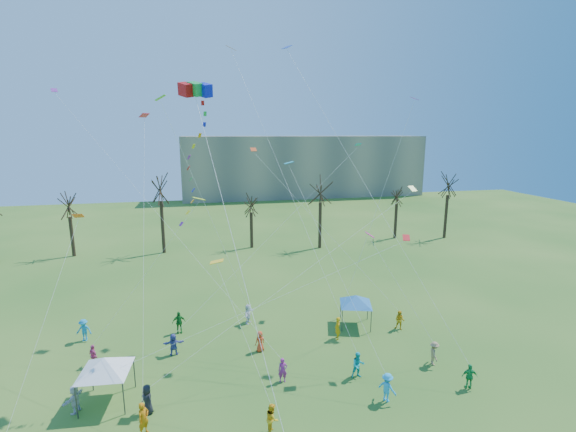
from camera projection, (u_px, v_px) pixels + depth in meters
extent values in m
cube|color=gray|center=(303.00, 166.00, 102.36)|extent=(60.00, 14.00, 15.00)
cylinder|color=black|center=(72.00, 237.00, 51.95)|extent=(0.44, 0.44, 5.24)
cylinder|color=black|center=(163.00, 227.00, 53.27)|extent=(0.44, 0.44, 7.03)
cylinder|color=black|center=(251.00, 230.00, 55.90)|extent=(0.44, 0.44, 5.01)
cylinder|color=black|center=(320.00, 225.00, 55.60)|extent=(0.44, 0.44, 6.48)
cylinder|color=black|center=(396.00, 221.00, 60.98)|extent=(0.44, 0.44, 5.31)
cylinder|color=black|center=(446.00, 217.00, 60.99)|extent=(0.44, 0.44, 6.62)
cube|color=red|center=(186.00, 90.00, 25.17)|extent=(1.02, 1.29, 1.07)
cube|color=green|center=(195.00, 90.00, 25.29)|extent=(1.02, 1.29, 1.07)
cube|color=#111CD5|center=(205.00, 90.00, 25.41)|extent=(1.02, 1.29, 1.07)
cylinder|color=white|center=(234.00, 245.00, 21.17)|extent=(0.02, 0.02, 20.26)
cylinder|color=#3F3F44|center=(76.00, 402.00, 22.43)|extent=(0.07, 0.07, 2.06)
cylinder|color=#3F3F44|center=(124.00, 398.00, 22.76)|extent=(0.07, 0.07, 2.06)
cylinder|color=#3F3F44|center=(92.00, 376.00, 24.90)|extent=(0.07, 0.07, 2.06)
cylinder|color=#3F3F44|center=(134.00, 372.00, 25.23)|extent=(0.07, 0.07, 2.06)
pyramid|color=white|center=(105.00, 364.00, 23.53)|extent=(3.91, 3.91, 0.88)
cylinder|color=#3F3F44|center=(342.00, 321.00, 32.41)|extent=(0.08, 0.08, 1.87)
cylinder|color=#3F3F44|center=(371.00, 322.00, 32.24)|extent=(0.08, 0.08, 1.87)
cylinder|color=#3F3F44|center=(341.00, 308.00, 34.67)|extent=(0.08, 0.08, 1.87)
cylinder|color=#3F3F44|center=(368.00, 309.00, 34.50)|extent=(0.08, 0.08, 1.87)
pyramid|color=#2268AC|center=(356.00, 300.00, 33.18)|extent=(3.41, 3.41, 0.80)
imported|color=orange|center=(143.00, 419.00, 21.33)|extent=(0.76, 0.80, 1.83)
imported|color=#EFAD19|center=(272.00, 418.00, 21.44)|extent=(0.73, 0.89, 1.71)
imported|color=#1CA0E0|center=(387.00, 387.00, 23.95)|extent=(1.22, 1.34, 1.80)
imported|color=green|center=(470.00, 376.00, 25.17)|extent=(1.04, 0.66, 1.65)
imported|color=silver|center=(75.00, 399.00, 23.02)|extent=(1.09, 1.61, 1.67)
imported|color=black|center=(147.00, 399.00, 22.92)|extent=(0.95, 1.02, 1.76)
imported|color=#942579|center=(283.00, 370.00, 25.85)|extent=(0.63, 0.46, 1.62)
imported|color=#0DB4BB|center=(358.00, 365.00, 26.30)|extent=(0.89, 0.71, 1.76)
imported|color=#997D53|center=(434.00, 353.00, 27.74)|extent=(0.91, 1.23, 1.70)
imported|color=#D6478B|center=(93.00, 355.00, 27.61)|extent=(0.89, 0.95, 1.57)
imported|color=#4A51A1|center=(174.00, 344.00, 29.01)|extent=(1.51, 0.52, 1.62)
imported|color=red|center=(260.00, 341.00, 29.48)|extent=(0.90, 0.74, 1.57)
imported|color=orange|center=(337.00, 328.00, 31.21)|extent=(0.45, 0.67, 1.80)
imported|color=gold|center=(400.00, 320.00, 32.72)|extent=(0.99, 0.98, 1.62)
imported|color=#1787BE|center=(84.00, 330.00, 30.93)|extent=(1.26, 0.88, 1.77)
imported|color=#1A7926|center=(179.00, 322.00, 32.17)|extent=(1.11, 0.58, 1.80)
imported|color=white|center=(248.00, 314.00, 33.81)|extent=(1.17, 1.62, 1.69)
cube|color=#FF4F0D|center=(78.00, 216.00, 23.46)|extent=(0.59, 0.70, 0.34)
cylinder|color=white|center=(44.00, 321.00, 20.96)|extent=(0.01, 0.01, 11.81)
cube|color=#F6295A|center=(144.00, 115.00, 29.46)|extent=(0.86, 0.91, 0.31)
cylinder|color=white|center=(144.00, 240.00, 25.36)|extent=(0.01, 0.01, 19.54)
cube|color=yellow|center=(217.00, 262.00, 23.88)|extent=(0.86, 0.70, 0.19)
cylinder|color=white|center=(243.00, 332.00, 22.62)|extent=(0.01, 0.01, 8.46)
cube|color=#179CAF|center=(289.00, 163.00, 29.05)|extent=(0.67, 0.52, 0.19)
cylinder|color=white|center=(333.00, 261.00, 26.46)|extent=(0.01, 0.01, 15.51)
cube|color=blue|center=(287.00, 47.00, 33.73)|extent=(0.94, 0.91, 0.36)
cylinder|color=white|center=(365.00, 185.00, 29.40)|extent=(0.01, 0.01, 27.58)
cube|color=red|center=(406.00, 238.00, 27.29)|extent=(0.64, 0.69, 0.32)
cylinder|color=white|center=(255.00, 308.00, 25.11)|extent=(0.01, 0.01, 22.38)
cube|color=#7AC52E|center=(413.00, 189.00, 32.88)|extent=(0.64, 0.71, 0.40)
cylinder|color=white|center=(304.00, 272.00, 27.86)|extent=(0.01, 0.01, 24.08)
cube|color=purple|center=(54.00, 90.00, 32.51)|extent=(0.63, 0.67, 0.34)
cylinder|color=white|center=(155.00, 211.00, 29.13)|extent=(0.01, 0.01, 27.73)
cube|color=orange|center=(231.00, 48.00, 33.53)|extent=(0.91, 0.86, 0.37)
cylinder|color=white|center=(287.00, 185.00, 29.87)|extent=(0.01, 0.01, 26.00)
cube|color=#FB2989|center=(370.00, 235.00, 26.87)|extent=(0.69, 0.63, 0.40)
cylinder|color=white|center=(403.00, 292.00, 27.26)|extent=(0.01, 0.01, 8.80)
cube|color=#DDFF1A|center=(199.00, 199.00, 26.65)|extent=(0.89, 0.77, 0.25)
cylinder|color=white|center=(145.00, 275.00, 27.07)|extent=(0.01, 0.01, 12.43)
cube|color=#1796B1|center=(358.00, 145.00, 36.71)|extent=(0.51, 0.62, 0.26)
cylinder|color=white|center=(277.00, 230.00, 32.81)|extent=(0.01, 0.01, 22.46)
cube|color=#62E736|center=(160.00, 98.00, 22.03)|extent=(0.61, 0.53, 0.33)
cylinder|color=white|center=(217.00, 233.00, 25.70)|extent=(0.01, 0.01, 17.26)
cube|color=#E025B3|center=(414.00, 98.00, 29.69)|extent=(0.78, 0.76, 0.25)
cylinder|color=white|center=(375.00, 214.00, 30.41)|extent=(0.01, 0.01, 17.64)
cube|color=#E34E1C|center=(253.00, 149.00, 31.35)|extent=(0.46, 0.57, 0.28)
cylinder|color=white|center=(328.00, 234.00, 31.99)|extent=(0.01, 0.01, 17.53)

